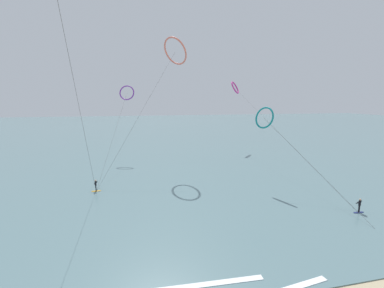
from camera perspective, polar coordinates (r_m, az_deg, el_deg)
name	(u,v)px	position (r m, az deg, el deg)	size (l,w,h in m)	color
sea_water	(152,129)	(113.75, -9.08, 3.42)	(400.00, 200.00, 0.08)	slate
surfer_navy	(359,207)	(35.26, 33.97, -11.80)	(1.40, 0.70, 1.70)	navy
surfer_amber	(96,186)	(38.40, -21.17, -9.01)	(1.40, 0.62, 1.70)	orange
kite_magenta	(235,88)	(67.65, 9.88, 12.57)	(4.03, 46.27, 17.77)	#CC288E
kite_violet	(127,93)	(57.29, -14.72, 11.25)	(5.77, 22.36, 16.12)	purple
kite_coral	(175,51)	(48.94, -3.90, 20.46)	(16.07, 14.72, 24.16)	#EA7260
kite_teal	(264,118)	(38.32, 16.27, 5.78)	(7.46, 13.12, 11.97)	teal
wave_crest_mid	(194,286)	(20.03, 0.47, -29.84)	(10.20, 0.50, 0.12)	white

